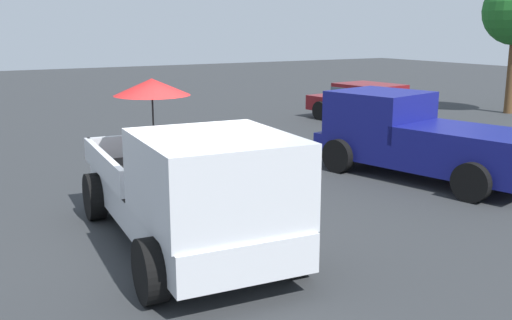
% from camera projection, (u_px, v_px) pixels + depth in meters
% --- Properties ---
extents(ground_plane, '(80.00, 80.00, 0.00)m').
position_uv_depth(ground_plane, '(183.00, 242.00, 9.09)').
color(ground_plane, '#2D3033').
extents(pickup_truck_main, '(5.19, 2.59, 2.39)m').
position_uv_depth(pickup_truck_main, '(190.00, 187.00, 8.51)').
color(pickup_truck_main, black).
rests_on(pickup_truck_main, ground).
extents(pickup_truck_far, '(5.08, 2.99, 1.80)m').
position_uv_depth(pickup_truck_far, '(417.00, 137.00, 12.94)').
color(pickup_truck_far, black).
rests_on(pickup_truck_far, ground).
extents(parked_sedan_far, '(4.48, 2.38, 1.33)m').
position_uv_depth(parked_sedan_far, '(368.00, 101.00, 20.30)').
color(parked_sedan_far, black).
rests_on(parked_sedan_far, ground).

